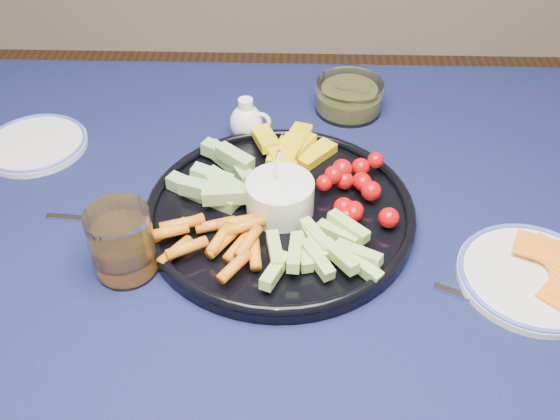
{
  "coord_description": "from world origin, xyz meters",
  "views": [
    {
      "loc": [
        -0.05,
        -0.65,
        1.39
      ],
      "look_at": [
        -0.07,
        0.05,
        0.77
      ],
      "focal_mm": 40.0,
      "sensor_mm": 36.0,
      "label": 1
    }
  ],
  "objects_px": {
    "juice_tumbler": "(123,246)",
    "dining_table": "(325,283)",
    "side_plate_extra": "(35,144)",
    "creamer_pitcher": "(247,122)",
    "pickle_bowl": "(349,98)",
    "crudite_platter": "(278,208)",
    "cheese_plate": "(533,275)"
  },
  "relations": [
    {
      "from": "crudite_platter",
      "to": "creamer_pitcher",
      "type": "distance_m",
      "value": 0.22
    },
    {
      "from": "dining_table",
      "to": "juice_tumbler",
      "type": "distance_m",
      "value": 0.32
    },
    {
      "from": "juice_tumbler",
      "to": "side_plate_extra",
      "type": "distance_m",
      "value": 0.36
    },
    {
      "from": "dining_table",
      "to": "side_plate_extra",
      "type": "distance_m",
      "value": 0.56
    },
    {
      "from": "creamer_pitcher",
      "to": "side_plate_extra",
      "type": "height_order",
      "value": "creamer_pitcher"
    },
    {
      "from": "cheese_plate",
      "to": "side_plate_extra",
      "type": "relative_size",
      "value": 1.14
    },
    {
      "from": "dining_table",
      "to": "creamer_pitcher",
      "type": "xyz_separation_m",
      "value": [
        -0.13,
        0.26,
        0.12
      ]
    },
    {
      "from": "creamer_pitcher",
      "to": "juice_tumbler",
      "type": "distance_m",
      "value": 0.35
    },
    {
      "from": "creamer_pitcher",
      "to": "cheese_plate",
      "type": "xyz_separation_m",
      "value": [
        0.41,
        -0.32,
        -0.02
      ]
    },
    {
      "from": "creamer_pitcher",
      "to": "pickle_bowl",
      "type": "relative_size",
      "value": 0.65
    },
    {
      "from": "pickle_bowl",
      "to": "cheese_plate",
      "type": "height_order",
      "value": "pickle_bowl"
    },
    {
      "from": "crudite_platter",
      "to": "pickle_bowl",
      "type": "bearing_deg",
      "value": 68.37
    },
    {
      "from": "dining_table",
      "to": "juice_tumbler",
      "type": "xyz_separation_m",
      "value": [
        -0.28,
        -0.06,
        0.13
      ]
    },
    {
      "from": "dining_table",
      "to": "juice_tumbler",
      "type": "bearing_deg",
      "value": -168.45
    },
    {
      "from": "crudite_platter",
      "to": "pickle_bowl",
      "type": "height_order",
      "value": "crudite_platter"
    },
    {
      "from": "crudite_platter",
      "to": "juice_tumbler",
      "type": "distance_m",
      "value": 0.23
    },
    {
      "from": "side_plate_extra",
      "to": "juice_tumbler",
      "type": "bearing_deg",
      "value": -51.71
    },
    {
      "from": "juice_tumbler",
      "to": "dining_table",
      "type": "bearing_deg",
      "value": 11.55
    },
    {
      "from": "dining_table",
      "to": "side_plate_extra",
      "type": "xyz_separation_m",
      "value": [
        -0.5,
        0.22,
        0.1
      ]
    },
    {
      "from": "pickle_bowl",
      "to": "juice_tumbler",
      "type": "xyz_separation_m",
      "value": [
        -0.33,
        -0.42,
        0.02
      ]
    },
    {
      "from": "crudite_platter",
      "to": "pickle_bowl",
      "type": "relative_size",
      "value": 3.26
    },
    {
      "from": "dining_table",
      "to": "creamer_pitcher",
      "type": "bearing_deg",
      "value": 117.43
    },
    {
      "from": "pickle_bowl",
      "to": "side_plate_extra",
      "type": "xyz_separation_m",
      "value": [
        -0.55,
        -0.14,
        -0.02
      ]
    },
    {
      "from": "creamer_pitcher",
      "to": "cheese_plate",
      "type": "distance_m",
      "value": 0.52
    },
    {
      "from": "dining_table",
      "to": "crudite_platter",
      "type": "distance_m",
      "value": 0.14
    },
    {
      "from": "crudite_platter",
      "to": "side_plate_extra",
      "type": "height_order",
      "value": "crudite_platter"
    },
    {
      "from": "dining_table",
      "to": "pickle_bowl",
      "type": "height_order",
      "value": "pickle_bowl"
    },
    {
      "from": "dining_table",
      "to": "cheese_plate",
      "type": "bearing_deg",
      "value": -12.85
    },
    {
      "from": "crudite_platter",
      "to": "side_plate_extra",
      "type": "distance_m",
      "value": 0.46
    },
    {
      "from": "pickle_bowl",
      "to": "cheese_plate",
      "type": "distance_m",
      "value": 0.48
    },
    {
      "from": "creamer_pitcher",
      "to": "pickle_bowl",
      "type": "distance_m",
      "value": 0.21
    },
    {
      "from": "crudite_platter",
      "to": "juice_tumbler",
      "type": "height_order",
      "value": "crudite_platter"
    }
  ]
}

